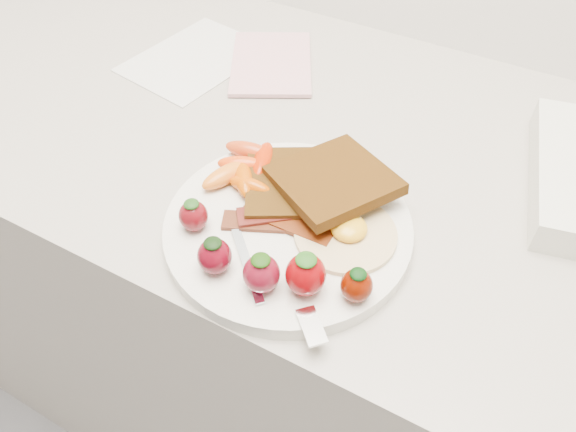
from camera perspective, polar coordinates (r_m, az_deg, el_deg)
The scene contains 11 objects.
counter at distance 1.07m, azimuth 4.57°, elevation -12.00°, with size 2.00×0.60×0.90m, color gray.
plate at distance 0.61m, azimuth -0.00°, elevation -1.21°, with size 0.27×0.27×0.02m, color silver.
toast_lower at distance 0.64m, azimuth 0.80°, elevation 3.30°, with size 0.11×0.11×0.01m, color black.
toast_upper at distance 0.63m, azimuth 4.62°, elevation 3.67°, with size 0.12×0.12×0.01m, color black.
fried_egg at distance 0.59m, azimuth 5.95°, elevation -1.65°, with size 0.14×0.14×0.02m.
bacon_strips at distance 0.60m, azimuth -0.68°, elevation -0.28°, with size 0.12×0.10×0.01m.
baby_carrots at distance 0.66m, azimuth -4.36°, elevation 4.87°, with size 0.09×0.11×0.02m.
strawberries at distance 0.54m, azimuth -2.10°, elevation -4.76°, with size 0.22×0.07×0.05m.
fork at distance 0.55m, azimuth -1.32°, elevation -7.64°, with size 0.15×0.09×0.00m.
paper_sheet at distance 0.91m, azimuth -9.42°, elevation 15.50°, with size 0.15×0.20×0.00m, color silver.
notepad at distance 0.88m, azimuth -1.70°, elevation 15.29°, with size 0.12×0.17×0.01m, color #D1979B.
Camera 1 is at (0.19, 1.18, 1.37)m, focal length 35.00 mm.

